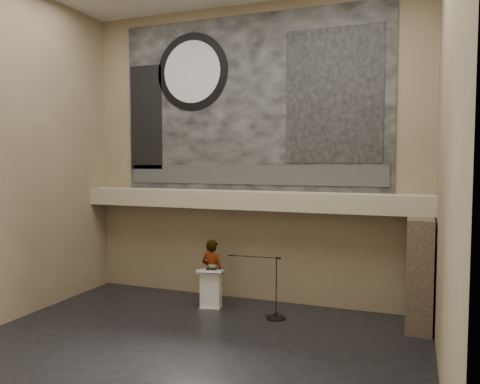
% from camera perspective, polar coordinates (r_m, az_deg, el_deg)
% --- Properties ---
extents(floor, '(10.00, 10.00, 0.00)m').
position_cam_1_polar(floor, '(10.67, -6.39, -18.54)').
color(floor, black).
rests_on(floor, ground).
extents(wall_back, '(10.00, 0.02, 8.50)m').
position_cam_1_polar(wall_back, '(13.55, 1.19, 4.65)').
color(wall_back, '#7E6950').
rests_on(wall_back, floor).
extents(wall_front, '(10.00, 0.02, 8.50)m').
position_cam_1_polar(wall_front, '(6.57, -22.78, 5.22)').
color(wall_front, '#7E6950').
rests_on(wall_front, floor).
extents(wall_left, '(0.02, 8.00, 8.50)m').
position_cam_1_polar(wall_left, '(12.94, -26.74, 4.28)').
color(wall_left, '#7E6950').
rests_on(wall_left, floor).
extents(wall_right, '(0.02, 8.00, 8.50)m').
position_cam_1_polar(wall_right, '(8.80, 23.92, 4.76)').
color(wall_right, '#7E6950').
rests_on(wall_right, floor).
extents(soffit, '(10.00, 0.80, 0.50)m').
position_cam_1_polar(soffit, '(13.22, 0.61, -0.97)').
color(soffit, tan).
rests_on(soffit, wall_back).
extents(sprinkler_left, '(0.04, 0.04, 0.06)m').
position_cam_1_polar(sprinkler_left, '(13.83, -5.71, -1.95)').
color(sprinkler_left, '#B2893D').
rests_on(sprinkler_left, soffit).
extents(sprinkler_right, '(0.04, 0.04, 0.06)m').
position_cam_1_polar(sprinkler_right, '(12.68, 8.64, -2.49)').
color(sprinkler_right, '#B2893D').
rests_on(sprinkler_right, soffit).
extents(banner, '(8.00, 0.05, 5.00)m').
position_cam_1_polar(banner, '(13.62, 1.16, 10.76)').
color(banner, black).
rests_on(banner, wall_back).
extents(banner_text_strip, '(7.76, 0.02, 0.55)m').
position_cam_1_polar(banner_text_strip, '(13.49, 1.09, 2.10)').
color(banner_text_strip, '#303030').
rests_on(banner_text_strip, banner).
extents(banner_clock_rim, '(2.30, 0.02, 2.30)m').
position_cam_1_polar(banner_clock_rim, '(14.43, -5.86, 14.36)').
color(banner_clock_rim, black).
rests_on(banner_clock_rim, banner).
extents(banner_clock_face, '(1.84, 0.02, 1.84)m').
position_cam_1_polar(banner_clock_face, '(14.41, -5.90, 14.38)').
color(banner_clock_face, silver).
rests_on(banner_clock_face, banner).
extents(banner_building_print, '(2.60, 0.02, 3.60)m').
position_cam_1_polar(banner_building_print, '(13.00, 11.33, 11.46)').
color(banner_building_print, black).
rests_on(banner_building_print, banner).
extents(banner_brick_print, '(1.10, 0.02, 3.20)m').
position_cam_1_polar(banner_brick_print, '(15.03, -11.37, 8.88)').
color(banner_brick_print, black).
rests_on(banner_brick_print, banner).
extents(stone_pier, '(0.60, 1.40, 2.70)m').
position_cam_1_polar(stone_pier, '(12.23, 21.04, -9.21)').
color(stone_pier, '#413328').
rests_on(stone_pier, floor).
extents(lectern, '(0.76, 0.61, 1.13)m').
position_cam_1_polar(lectern, '(13.03, -3.57, -11.77)').
color(lectern, silver).
rests_on(lectern, floor).
extents(binder, '(0.37, 0.34, 0.04)m').
position_cam_1_polar(binder, '(12.87, -3.54, -9.38)').
color(binder, black).
rests_on(binder, lectern).
extents(papers, '(0.30, 0.35, 0.00)m').
position_cam_1_polar(papers, '(12.90, -3.89, -9.41)').
color(papers, white).
rests_on(papers, lectern).
extents(speaker_person, '(0.74, 0.54, 1.86)m').
position_cam_1_polar(speaker_person, '(13.33, -3.39, -9.74)').
color(speaker_person, white).
rests_on(speaker_person, floor).
extents(mic_stand, '(1.54, 0.52, 1.61)m').
position_cam_1_polar(mic_stand, '(12.45, 4.20, -13.97)').
color(mic_stand, black).
rests_on(mic_stand, floor).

